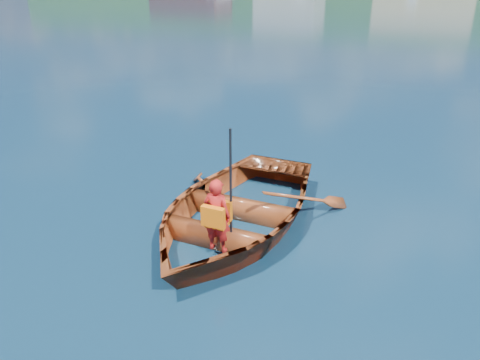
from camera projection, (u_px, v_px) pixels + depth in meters
ground at (193, 226)px, 7.68m from camera, size 600.00×600.00×0.00m
rowboat at (234, 209)px, 7.58m from camera, size 3.22×4.45×0.91m
child_paddler at (217, 215)px, 6.62m from camera, size 0.41×0.34×1.83m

